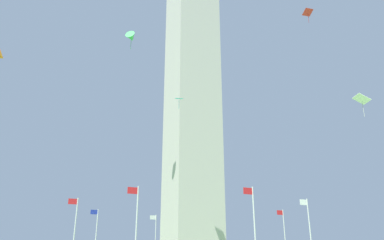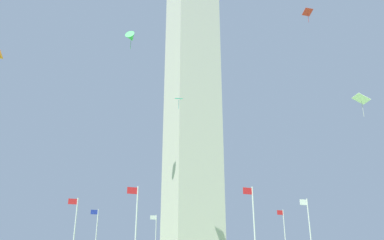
{
  "view_description": "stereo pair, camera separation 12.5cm",
  "coord_description": "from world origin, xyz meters",
  "px_view_note": "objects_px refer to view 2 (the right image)",
  "views": [
    {
      "loc": [
        20.21,
        45.42,
        2.83
      ],
      "look_at": [
        0.0,
        0.0,
        21.0
      ],
      "focal_mm": 34.78,
      "sensor_mm": 36.0,
      "label": 1
    },
    {
      "loc": [
        20.1,
        45.47,
        2.83
      ],
      "look_at": [
        0.0,
        0.0,
        21.0
      ],
      "focal_mm": 34.78,
      "sensor_mm": 36.0,
      "label": 2
    }
  ],
  "objects_px": {
    "flagpole_s": "(285,240)",
    "kite_red_diamond": "(308,12)",
    "obelisk_monument": "(192,69)",
    "kite_green_delta": "(131,37)",
    "kite_cyan_diamond": "(179,99)",
    "kite_white_diamond": "(361,99)",
    "flagpole_se": "(310,236)",
    "flagpole_n": "(74,235)",
    "flagpole_nw": "(95,239)",
    "flagpole_ne": "(135,231)",
    "flagpole_e": "(254,231)"
  },
  "relations": [
    {
      "from": "flagpole_n",
      "to": "flagpole_e",
      "type": "distance_m",
      "value": 20.59
    },
    {
      "from": "obelisk_monument",
      "to": "flagpole_ne",
      "type": "distance_m",
      "value": 28.28
    },
    {
      "from": "flagpole_se",
      "to": "kite_cyan_diamond",
      "type": "xyz_separation_m",
      "value": [
        15.89,
        -1.26,
        14.71
      ]
    },
    {
      "from": "obelisk_monument",
      "to": "kite_green_delta",
      "type": "relative_size",
      "value": 24.99
    },
    {
      "from": "kite_cyan_diamond",
      "to": "kite_green_delta",
      "type": "bearing_deg",
      "value": -21.68
    },
    {
      "from": "flagpole_ne",
      "to": "flagpole_nw",
      "type": "bearing_deg",
      "value": -90.0
    },
    {
      "from": "flagpole_n",
      "to": "kite_white_diamond",
      "type": "xyz_separation_m",
      "value": [
        -18.73,
        25.3,
        9.99
      ]
    },
    {
      "from": "obelisk_monument",
      "to": "flagpole_nw",
      "type": "bearing_deg",
      "value": -44.85
    },
    {
      "from": "kite_green_delta",
      "to": "flagpole_se",
      "type": "bearing_deg",
      "value": 170.87
    },
    {
      "from": "obelisk_monument",
      "to": "flagpole_n",
      "type": "xyz_separation_m",
      "value": [
        14.61,
        0.0,
        -24.22
      ]
    },
    {
      "from": "flagpole_se",
      "to": "kite_green_delta",
      "type": "height_order",
      "value": "kite_green_delta"
    },
    {
      "from": "kite_cyan_diamond",
      "to": "kite_green_delta",
      "type": "distance_m",
      "value": 9.98
    },
    {
      "from": "obelisk_monument",
      "to": "kite_cyan_diamond",
      "type": "height_order",
      "value": "obelisk_monument"
    },
    {
      "from": "flagpole_se",
      "to": "obelisk_monument",
      "type": "bearing_deg",
      "value": -45.15
    },
    {
      "from": "flagpole_nw",
      "to": "kite_red_diamond",
      "type": "relative_size",
      "value": 5.34
    },
    {
      "from": "kite_red_diamond",
      "to": "obelisk_monument",
      "type": "bearing_deg",
      "value": -60.77
    },
    {
      "from": "obelisk_monument",
      "to": "flagpole_s",
      "type": "distance_m",
      "value": 28.23
    },
    {
      "from": "kite_green_delta",
      "to": "kite_red_diamond",
      "type": "height_order",
      "value": "kite_red_diamond"
    },
    {
      "from": "flagpole_ne",
      "to": "flagpole_e",
      "type": "relative_size",
      "value": 1.0
    },
    {
      "from": "kite_white_diamond",
      "to": "kite_green_delta",
      "type": "xyz_separation_m",
      "value": [
        15.25,
        -18.44,
        12.78
      ]
    },
    {
      "from": "flagpole_e",
      "to": "kite_white_diamond",
      "type": "bearing_deg",
      "value": 111.23
    },
    {
      "from": "flagpole_se",
      "to": "kite_red_diamond",
      "type": "bearing_deg",
      "value": 75.3
    },
    {
      "from": "flagpole_ne",
      "to": "kite_cyan_diamond",
      "type": "distance_m",
      "value": 15.5
    },
    {
      "from": "flagpole_e",
      "to": "kite_green_delta",
      "type": "bearing_deg",
      "value": -34.81
    },
    {
      "from": "flagpole_se",
      "to": "flagpole_e",
      "type": "bearing_deg",
      "value": 22.5
    },
    {
      "from": "flagpole_ne",
      "to": "kite_green_delta",
      "type": "height_order",
      "value": "kite_green_delta"
    },
    {
      "from": "kite_white_diamond",
      "to": "flagpole_n",
      "type": "bearing_deg",
      "value": -53.48
    },
    {
      "from": "kite_green_delta",
      "to": "flagpole_n",
      "type": "bearing_deg",
      "value": -63.07
    },
    {
      "from": "flagpole_n",
      "to": "flagpole_ne",
      "type": "bearing_deg",
      "value": 112.5
    },
    {
      "from": "flagpole_n",
      "to": "flagpole_e",
      "type": "height_order",
      "value": "same"
    },
    {
      "from": "flagpole_se",
      "to": "flagpole_nw",
      "type": "distance_m",
      "value": 29.12
    },
    {
      "from": "obelisk_monument",
      "to": "kite_red_diamond",
      "type": "bearing_deg",
      "value": 119.23
    },
    {
      "from": "kite_cyan_diamond",
      "to": "obelisk_monument",
      "type": "bearing_deg",
      "value": -122.0
    },
    {
      "from": "flagpole_e",
      "to": "flagpole_se",
      "type": "relative_size",
      "value": 1.0
    },
    {
      "from": "flagpole_se",
      "to": "kite_red_diamond",
      "type": "height_order",
      "value": "kite_red_diamond"
    },
    {
      "from": "kite_cyan_diamond",
      "to": "kite_white_diamond",
      "type": "bearing_deg",
      "value": 120.99
    },
    {
      "from": "flagpole_n",
      "to": "flagpole_e",
      "type": "xyz_separation_m",
      "value": [
        -14.56,
        14.56,
        0.0
      ]
    },
    {
      "from": "kite_cyan_diamond",
      "to": "kite_red_diamond",
      "type": "distance_m",
      "value": 19.74
    },
    {
      "from": "flagpole_s",
      "to": "kite_red_diamond",
      "type": "relative_size",
      "value": 5.34
    },
    {
      "from": "flagpole_e",
      "to": "flagpole_s",
      "type": "xyz_separation_m",
      "value": [
        -14.56,
        -14.56,
        0.0
      ]
    },
    {
      "from": "flagpole_se",
      "to": "kite_green_delta",
      "type": "bearing_deg",
      "value": -9.13
    },
    {
      "from": "flagpole_s",
      "to": "kite_green_delta",
      "type": "distance_m",
      "value": 34.97
    },
    {
      "from": "kite_red_diamond",
      "to": "kite_green_delta",
      "type": "bearing_deg",
      "value": -24.02
    },
    {
      "from": "flagpole_e",
      "to": "kite_red_diamond",
      "type": "relative_size",
      "value": 5.34
    },
    {
      "from": "flagpole_ne",
      "to": "flagpole_s",
      "type": "bearing_deg",
      "value": -157.5
    },
    {
      "from": "flagpole_nw",
      "to": "obelisk_monument",
      "type": "bearing_deg",
      "value": 135.15
    },
    {
      "from": "obelisk_monument",
      "to": "kite_white_diamond",
      "type": "bearing_deg",
      "value": 99.25
    },
    {
      "from": "kite_white_diamond",
      "to": "kite_red_diamond",
      "type": "height_order",
      "value": "kite_red_diamond"
    },
    {
      "from": "flagpole_nw",
      "to": "kite_white_diamond",
      "type": "height_order",
      "value": "kite_white_diamond"
    },
    {
      "from": "obelisk_monument",
      "to": "kite_cyan_diamond",
      "type": "xyz_separation_m",
      "value": [
        5.65,
        9.04,
        -9.51
      ]
    }
  ]
}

